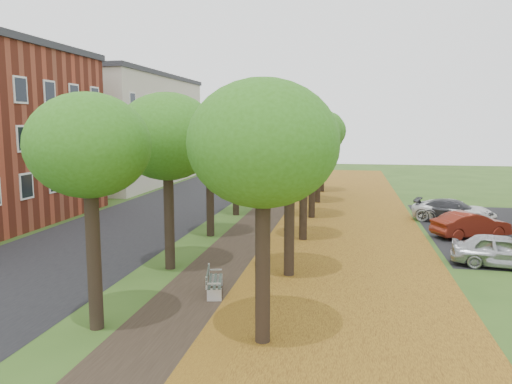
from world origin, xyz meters
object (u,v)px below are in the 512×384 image
at_px(car_silver, 503,251).
at_px(car_white, 454,211).
at_px(car_grey, 454,211).
at_px(bench, 213,281).
at_px(car_red, 471,225).

xyz_separation_m(car_silver, car_white, (0.00, 9.65, -0.02)).
bearing_deg(car_silver, car_grey, 10.10).
bearing_deg(car_grey, bench, 160.33).
bearing_deg(car_silver, car_white, 10.10).
xyz_separation_m(car_grey, car_white, (0.00, 0.17, -0.01)).
bearing_deg(bench, car_white, -48.69).
xyz_separation_m(bench, car_grey, (10.70, 14.67, 0.23)).
distance_m(car_silver, car_red, 5.40).
xyz_separation_m(car_red, car_grey, (0.00, 4.07, 0.01)).
relative_size(bench, car_silver, 0.45).
relative_size(bench, car_red, 0.45).
bearing_deg(car_silver, car_red, 10.10).
height_order(bench, car_silver, car_silver).
height_order(bench, car_grey, car_grey).
distance_m(car_red, car_white, 4.25).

